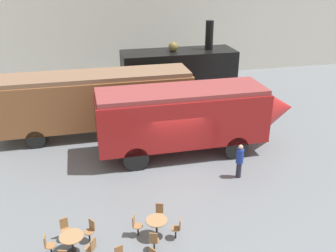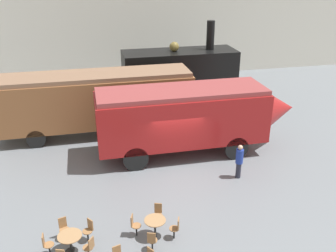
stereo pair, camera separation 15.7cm
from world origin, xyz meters
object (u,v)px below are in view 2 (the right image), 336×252
passenger_coach_wooden (95,99)px  cafe_table_far (70,239)px  streamlined_locomotive (196,114)px  steam_locomotive (180,71)px  cafe_table_mid (155,224)px  visitor_person (239,160)px

passenger_coach_wooden → cafe_table_far: 9.91m
streamlined_locomotive → passenger_coach_wooden: bearing=144.9°
steam_locomotive → passenger_coach_wooden: bearing=-147.0°
cafe_table_far → cafe_table_mid: bearing=2.3°
visitor_person → steam_locomotive: bearing=91.3°
steam_locomotive → visitor_person: steam_locomotive is taller
streamlined_locomotive → cafe_table_mid: 7.13m
steam_locomotive → cafe_table_far: bearing=-118.3°
streamlined_locomotive → visitor_person: size_ratio=6.22×
passenger_coach_wooden → cafe_table_mid: bearing=-80.5°
steam_locomotive → passenger_coach_wooden: 7.04m
streamlined_locomotive → visitor_person: 3.42m
cafe_table_mid → cafe_table_far: (-2.98, -0.12, -0.02)m
streamlined_locomotive → steam_locomotive: bearing=82.1°
streamlined_locomotive → cafe_table_far: (-6.27, -6.25, -1.56)m
visitor_person → cafe_table_far: bearing=-156.3°
steam_locomotive → cafe_table_mid: bearing=-107.8°
passenger_coach_wooden → steam_locomotive: bearing=33.0°
cafe_table_far → passenger_coach_wooden: bearing=81.9°
cafe_table_mid → visitor_person: size_ratio=0.47×
cafe_table_mid → visitor_person: visitor_person is taller
passenger_coach_wooden → cafe_table_mid: passenger_coach_wooden is taller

